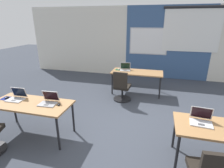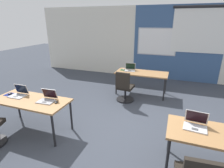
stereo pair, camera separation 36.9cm
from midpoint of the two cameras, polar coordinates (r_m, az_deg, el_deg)
ground_plane at (r=3.99m, az=5.37°, el=-14.75°), size 24.00×24.00×0.00m
back_wall_assembly at (r=7.48m, az=14.59°, el=12.68°), size 10.00×0.27×2.80m
desk_near_left at (r=3.96m, az=-22.18°, el=-5.54°), size 1.60×0.70×0.72m
desk_far_center at (r=5.68m, az=11.33°, el=3.08°), size 1.60×0.70×0.72m
laptop_far_left at (r=5.79m, az=7.65°, el=4.76°), size 0.37×0.32×0.24m
mousepad_far_left at (r=5.85m, az=5.57°, el=4.50°), size 0.22×0.19×0.00m
mouse_far_left at (r=5.85m, az=5.58°, el=4.68°), size 0.06×0.10×0.03m
chair_far_left at (r=5.16m, az=6.10°, el=-1.67°), size 0.52×0.55×0.92m
laptop_near_right_inner at (r=3.12m, az=28.43°, el=-11.30°), size 0.36×0.32×0.23m
laptop_near_left_inner at (r=3.75m, az=-17.47°, el=-4.55°), size 0.35×0.32×0.23m
mouse_near_left_inner at (r=3.62m, az=-14.67°, el=-5.72°), size 0.08×0.11×0.03m
laptop_near_left_end at (r=4.23m, az=-25.62°, el=-2.82°), size 0.34×0.30×0.23m
mousepad_near_left_end at (r=4.40m, az=-27.84°, el=-3.05°), size 0.22×0.19×0.00m
mouse_near_left_end at (r=4.39m, az=-27.88°, el=-2.82°), size 0.07×0.11×0.03m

